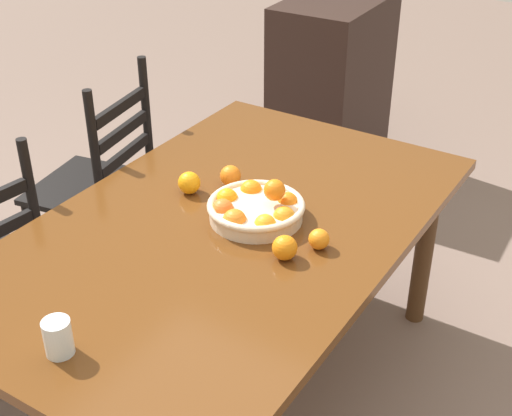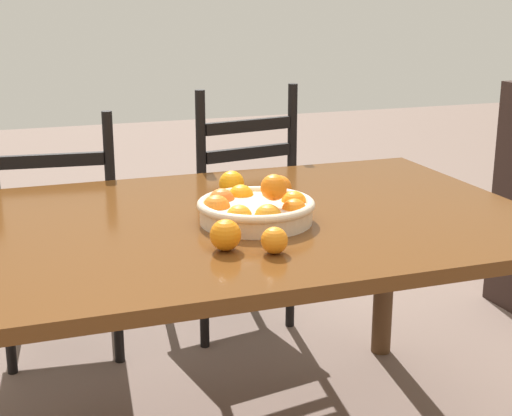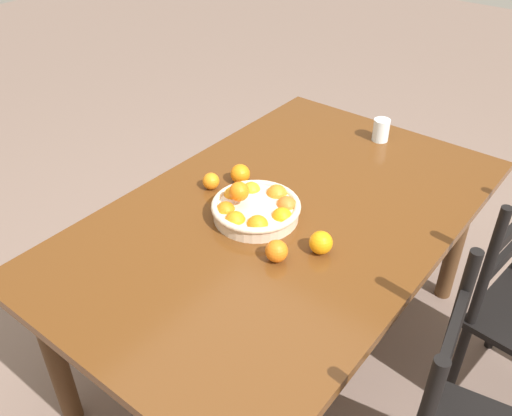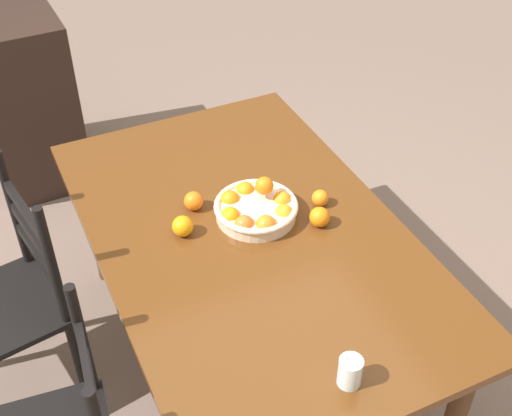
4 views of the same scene
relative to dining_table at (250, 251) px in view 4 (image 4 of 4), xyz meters
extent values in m
plane|color=#766055|center=(0.00, 0.00, -0.64)|extent=(12.00, 12.00, 0.00)
cube|color=#583012|center=(0.00, 0.00, 0.06)|extent=(1.75, 1.08, 0.04)
cylinder|color=#4C2F1A|center=(-0.76, -0.43, -0.30)|extent=(0.07, 0.07, 0.69)
cylinder|color=#4C2F1A|center=(0.76, -0.43, -0.30)|extent=(0.07, 0.07, 0.69)
cylinder|color=#4C2F1A|center=(0.76, 0.43, -0.30)|extent=(0.07, 0.07, 0.69)
cylinder|color=black|center=(0.52, 0.76, -0.43)|extent=(0.04, 0.04, 0.43)
cylinder|color=black|center=(0.14, 0.69, -0.43)|extent=(0.04, 0.04, 0.43)
cylinder|color=black|center=(0.52, 0.76, 0.08)|extent=(0.04, 0.04, 0.53)
cylinder|color=black|center=(0.14, 0.69, 0.08)|extent=(0.04, 0.04, 0.53)
cube|color=black|center=(0.33, 0.72, 0.00)|extent=(0.35, 0.08, 0.04)
cube|color=black|center=(0.33, 0.72, 0.10)|extent=(0.35, 0.08, 0.04)
cube|color=black|center=(0.33, 0.72, 0.20)|extent=(0.35, 0.08, 0.04)
cylinder|color=black|center=(-0.20, 0.67, 0.05)|extent=(0.04, 0.04, 0.48)
cube|color=black|center=(-0.39, 0.69, 0.01)|extent=(0.35, 0.06, 0.04)
cube|color=black|center=(-0.39, 0.69, 0.13)|extent=(0.35, 0.06, 0.04)
cube|color=black|center=(1.81, 0.53, -0.16)|extent=(0.72, 0.48, 0.97)
cylinder|color=beige|center=(0.08, -0.06, 0.11)|extent=(0.30, 0.30, 0.05)
torus|color=beige|center=(0.08, -0.06, 0.13)|extent=(0.32, 0.32, 0.02)
sphere|color=orange|center=(0.19, -0.07, 0.13)|extent=(0.07, 0.07, 0.07)
sphere|color=orange|center=(0.16, 0.01, 0.13)|extent=(0.07, 0.07, 0.07)
sphere|color=orange|center=(0.08, 0.04, 0.13)|extent=(0.07, 0.07, 0.07)
sphere|color=orange|center=(0.01, 0.02, 0.13)|extent=(0.07, 0.07, 0.07)
sphere|color=orange|center=(-0.03, -0.05, 0.13)|extent=(0.08, 0.08, 0.08)
sphere|color=orange|center=(0.01, -0.14, 0.12)|extent=(0.07, 0.07, 0.07)
sphere|color=orange|center=(0.08, -0.17, 0.13)|extent=(0.07, 0.07, 0.07)
sphere|color=orange|center=(0.16, -0.13, 0.12)|extent=(0.07, 0.07, 0.07)
sphere|color=orange|center=(0.11, -0.11, 0.19)|extent=(0.07, 0.07, 0.07)
sphere|color=orange|center=(-0.06, -0.25, 0.12)|extent=(0.08, 0.08, 0.08)
sphere|color=orange|center=(0.22, 0.13, 0.12)|extent=(0.07, 0.07, 0.07)
sphere|color=orange|center=(0.10, 0.22, 0.12)|extent=(0.08, 0.08, 0.08)
sphere|color=orange|center=(0.04, -0.31, 0.11)|extent=(0.06, 0.06, 0.06)
cylinder|color=silver|center=(-0.71, 0.01, 0.13)|extent=(0.07, 0.07, 0.10)
camera|label=1|loc=(-1.57, -1.11, 1.30)|focal=49.99mm
camera|label=2|loc=(-0.56, -1.89, 0.67)|focal=52.86mm
camera|label=3|loc=(1.31, 0.90, 1.23)|focal=38.36mm
camera|label=4|loc=(-1.68, 0.77, 1.74)|focal=47.64mm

